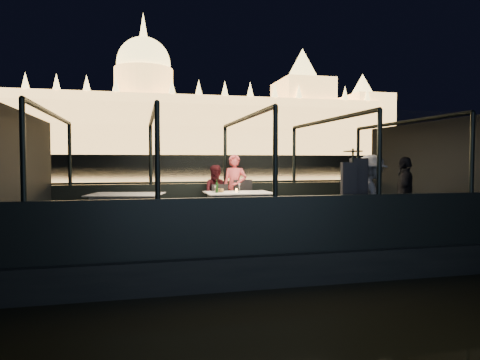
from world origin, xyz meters
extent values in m
plane|color=black|center=(0.00, 80.00, 0.00)|extent=(500.00, 500.00, 0.00)
cube|color=black|center=(0.00, 0.00, 0.00)|extent=(8.60, 4.40, 1.00)
cube|color=black|center=(0.00, 0.00, 0.48)|extent=(8.00, 4.00, 0.04)
cube|color=black|center=(0.00, 2.00, 0.95)|extent=(8.00, 0.08, 0.90)
cube|color=black|center=(0.00, -2.00, 0.95)|extent=(8.00, 0.08, 0.90)
cube|color=#423D33|center=(0.00, 210.00, 1.00)|extent=(400.00, 140.00, 6.00)
cube|color=silver|center=(0.05, 0.76, 0.89)|extent=(1.45, 1.06, 0.77)
cube|color=white|center=(-2.33, 0.77, 0.89)|extent=(1.66, 1.36, 0.78)
cube|color=black|center=(-0.24, 1.22, 0.95)|extent=(0.52, 0.52, 0.90)
cube|color=black|center=(0.34, 1.32, 0.95)|extent=(0.54, 0.54, 0.99)
imported|color=#E35257|center=(0.15, 1.62, 1.25)|extent=(0.68, 0.58, 1.61)
imported|color=#3B1016|center=(-0.27, 1.63, 1.25)|extent=(0.75, 0.64, 1.36)
imported|color=white|center=(1.92, -1.54, 1.35)|extent=(0.59, 1.02, 1.56)
imported|color=black|center=(2.93, -1.05, 1.35)|extent=(0.86, 0.95, 1.54)
cylinder|color=#153814|center=(-0.44, 0.72, 1.42)|extent=(0.07, 0.07, 0.28)
cylinder|color=brown|center=(-0.36, 0.89, 1.31)|extent=(0.24, 0.24, 0.08)
cylinder|color=gold|center=(0.02, 0.84, 1.31)|extent=(0.06, 0.06, 0.07)
cylinder|color=white|center=(0.38, 0.69, 1.27)|extent=(0.28, 0.28, 0.01)
cylinder|color=white|center=(-0.37, 1.00, 1.27)|extent=(0.30, 0.30, 0.01)
camera|label=1|loc=(-2.05, -8.34, 1.96)|focal=32.00mm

